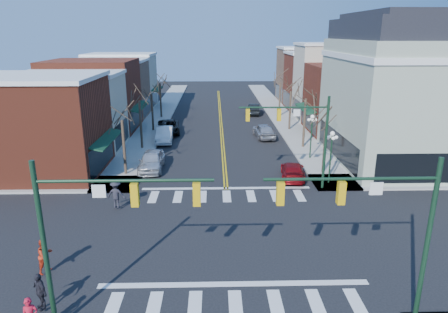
{
  "coord_description": "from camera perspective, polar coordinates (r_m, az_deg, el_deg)",
  "views": [
    {
      "loc": [
        -0.88,
        -21.06,
        11.53
      ],
      "look_at": [
        -0.18,
        7.11,
        2.8
      ],
      "focal_mm": 32.0,
      "sensor_mm": 36.0,
      "label": 1
    }
  ],
  "objects": [
    {
      "name": "bldg_left_brick_b",
      "position": [
        51.23,
        -18.18,
        8.2
      ],
      "size": [
        10.0,
        9.0,
        8.5
      ],
      "primitive_type": "cube",
      "color": "maroon",
      "rests_on": "ground"
    },
    {
      "name": "car_left_near",
      "position": [
        35.52,
        -10.29,
        -0.58
      ],
      "size": [
        2.03,
        4.97,
        1.69
      ],
      "primitive_type": "imported",
      "rotation": [
        0.0,
        0.0,
        0.01
      ],
      "color": "silver",
      "rests_on": "ground"
    },
    {
      "name": "tree_right_d",
      "position": [
        57.54,
        7.96,
        8.01
      ],
      "size": [
        0.24,
        0.24,
        4.97
      ],
      "primitive_type": "cylinder",
      "color": "#382B21",
      "rests_on": "ground"
    },
    {
      "name": "tree_right_c",
      "position": [
        49.79,
        9.41,
        6.44
      ],
      "size": [
        0.24,
        0.24,
        4.83
      ],
      "primitive_type": "cylinder",
      "color": "#382B21",
      "rests_on": "ground"
    },
    {
      "name": "car_left_far",
      "position": [
        48.42,
        -7.95,
        4.2
      ],
      "size": [
        3.15,
        5.77,
        1.53
      ],
      "primitive_type": "imported",
      "rotation": [
        0.0,
        0.0,
        0.11
      ],
      "color": "black",
      "rests_on": "ground"
    },
    {
      "name": "traffic_mast_near_left",
      "position": [
        15.97,
        -18.5,
        -9.04
      ],
      "size": [
        6.6,
        0.28,
        7.2
      ],
      "color": "#14331E",
      "rests_on": "ground"
    },
    {
      "name": "car_right_mid",
      "position": [
        46.05,
        5.72,
        3.7
      ],
      "size": [
        2.52,
        5.1,
        1.67
      ],
      "primitive_type": "imported",
      "rotation": [
        0.0,
        0.0,
        3.26
      ],
      "color": "#AEADB2",
      "rests_on": "ground"
    },
    {
      "name": "bldg_left_stucco_a",
      "position": [
        43.81,
        -21.0,
        5.85
      ],
      "size": [
        10.0,
        7.0,
        7.5
      ],
      "primitive_type": "cube",
      "color": "#C0B79F",
      "rests_on": "ground"
    },
    {
      "name": "tree_left_d",
      "position": [
        57.29,
        -9.03,
        7.88
      ],
      "size": [
        0.24,
        0.24,
        4.9
      ],
      "primitive_type": "cylinder",
      "color": "#382B21",
      "rests_on": "ground"
    },
    {
      "name": "tree_left_c",
      "position": [
        49.52,
        -10.19,
        6.17
      ],
      "size": [
        0.24,
        0.24,
        4.55
      ],
      "primitive_type": "cylinder",
      "color": "#382B21",
      "rests_on": "ground"
    },
    {
      "name": "bldg_right_brick_a",
      "position": [
        50.16,
        17.82,
        7.77
      ],
      "size": [
        10.0,
        8.5,
        8.0
      ],
      "primitive_type": "cube",
      "color": "maroon",
      "rests_on": "ground"
    },
    {
      "name": "bldg_left_tan",
      "position": [
        59.16,
        -15.92,
        9.16
      ],
      "size": [
        10.0,
        7.5,
        7.8
      ],
      "primitive_type": "cube",
      "color": "#90694F",
      "rests_on": "ground"
    },
    {
      "name": "car_left_mid",
      "position": [
        44.57,
        -8.5,
        3.12
      ],
      "size": [
        2.01,
        5.07,
        1.64
      ],
      "primitive_type": "imported",
      "rotation": [
        0.0,
        0.0,
        0.05
      ],
      "color": "silver",
      "rests_on": "ground"
    },
    {
      "name": "tree_left_a",
      "position": [
        34.18,
        -14.08,
        1.16
      ],
      "size": [
        0.24,
        0.24,
        4.76
      ],
      "primitive_type": "cylinder",
      "color": "#382B21",
      "rests_on": "ground"
    },
    {
      "name": "lamppost_corner",
      "position": [
        32.09,
        15.08,
        1.12
      ],
      "size": [
        0.36,
        0.36,
        4.33
      ],
      "color": "#14331E",
      "rests_on": "ground"
    },
    {
      "name": "bldg_right_tan",
      "position": [
        72.29,
        11.92,
        11.27
      ],
      "size": [
        10.0,
        8.0,
        9.0
      ],
      "primitive_type": "cube",
      "color": "#90694F",
      "rests_on": "ground"
    },
    {
      "name": "pedestrian_red_b",
      "position": [
        22.07,
        -24.16,
        -12.8
      ],
      "size": [
        0.94,
        1.05,
        1.79
      ],
      "primitive_type": "imported",
      "rotation": [
        0.0,
        0.0,
        1.22
      ],
      "color": "#B32913",
      "rests_on": "sidewalk_left"
    },
    {
      "name": "bldg_right_brick_b",
      "position": [
        64.6,
        13.5,
        10.28
      ],
      "size": [
        10.0,
        8.0,
        8.5
      ],
      "primitive_type": "cube",
      "color": "maroon",
      "rests_on": "ground"
    },
    {
      "name": "sidewalk_right",
      "position": [
        43.7,
        11.37,
        1.68
      ],
      "size": [
        3.5,
        70.0,
        0.15
      ],
      "primitive_type": "cube",
      "color": "#9E9B93",
      "rests_on": "ground"
    },
    {
      "name": "sidewalk_left",
      "position": [
        43.35,
        -11.83,
        1.52
      ],
      "size": [
        3.5,
        70.0,
        0.15
      ],
      "primitive_type": "cube",
      "color": "#9E9B93",
      "rests_on": "ground"
    },
    {
      "name": "car_right_near",
      "position": [
        33.43,
        9.79,
        -2.01
      ],
      "size": [
        2.48,
        4.81,
        1.33
      ],
      "primitive_type": "imported",
      "rotation": [
        0.0,
        0.0,
        3.0
      ],
      "color": "maroon",
      "rests_on": "ground"
    },
    {
      "name": "pedestrian_dark_b",
      "position": [
        28.01,
        -15.15,
        -5.19
      ],
      "size": [
        1.37,
        0.91,
        1.98
      ],
      "primitive_type": "imported",
      "rotation": [
        0.0,
        0.0,
        3.0
      ],
      "color": "#222129",
      "rests_on": "sidewalk_left"
    },
    {
      "name": "bldg_left_stucco_b",
      "position": [
        66.61,
        -14.32,
        10.29
      ],
      "size": [
        10.0,
        8.0,
        8.2
      ],
      "primitive_type": "cube",
      "color": "#C0B79F",
      "rests_on": "ground"
    },
    {
      "name": "car_right_far",
      "position": [
        59.62,
        4.29,
        6.79
      ],
      "size": [
        2.19,
        4.93,
        1.57
      ],
      "primitive_type": "imported",
      "rotation": [
        0.0,
        0.0,
        3.03
      ],
      "color": "black",
      "rests_on": "ground"
    },
    {
      "name": "victorian_corner",
      "position": [
        39.88,
        24.73,
        8.65
      ],
      "size": [
        12.25,
        14.25,
        13.3
      ],
      "color": "#A1AC95",
      "rests_on": "ground"
    },
    {
      "name": "traffic_mast_far_right",
      "position": [
        29.97,
        11.03,
        3.74
      ],
      "size": [
        6.6,
        0.28,
        7.2
      ],
      "color": "#14331E",
      "rests_on": "ground"
    },
    {
      "name": "pedestrian_dark_a",
      "position": [
        19.62,
        -24.82,
        -17.05
      ],
      "size": [
        1.02,
        0.96,
        1.69
      ],
      "primitive_type": "imported",
      "rotation": [
        0.0,
        0.0,
        -0.71
      ],
      "color": "black",
      "rests_on": "sidewalk_left"
    },
    {
      "name": "ground",
      "position": [
        24.03,
        0.87,
        -11.46
      ],
      "size": [
        160.0,
        160.0,
        0.0
      ],
      "primitive_type": "plane",
      "color": "black",
      "rests_on": "ground"
    },
    {
      "name": "bldg_left_brick_a",
      "position": [
        36.7,
        -24.92,
        3.76
      ],
      "size": [
        10.0,
        8.5,
        8.0
      ],
      "primitive_type": "cube",
      "color": "maroon",
      "rests_on": "ground"
    },
    {
      "name": "traffic_mast_near_right",
      "position": [
        16.57,
        21.8,
        -8.42
      ],
      "size": [
        6.6,
        0.28,
        7.2
      ],
      "color": "#14331E",
      "rests_on": "ground"
    },
    {
      "name": "bldg_right_stucco",
      "position": [
        57.34,
        15.43,
        10.07
      ],
      "size": [
        10.0,
        7.0,
        10.0
      ],
      "primitive_type": "cube",
      "color": "#C0B79F",
      "rests_on": "ground"
    },
    {
      "name": "tree_left_b",
      "position": [
        41.75,
        -11.8,
        4.38
      ],
      "size": [
        0.24,
        0.24,
        5.04
      ],
      "primitive_type": "cylinder",
      "color": "#382B21",
      "rests_on": "ground"
    },
    {
      "name": "tree_right_a",
      "position": [
        34.63,
        14.18,
        1.24
      ],
      "size": [
        0.24,
        0.24,
        4.62
      ],
      "primitive_type": "cylinder",
      "color": "#382B21",
      "rests_on": "ground"
    },
    {
      "name": "lamppost_midblock",
      "position": [
        38.16,
        12.41,
        3.83
      ],
      "size": [
        0.36,
        0.36,
        4.33
      ],
      "color": "#14331E",
      "rests_on": "ground"
    },
    {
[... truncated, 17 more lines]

